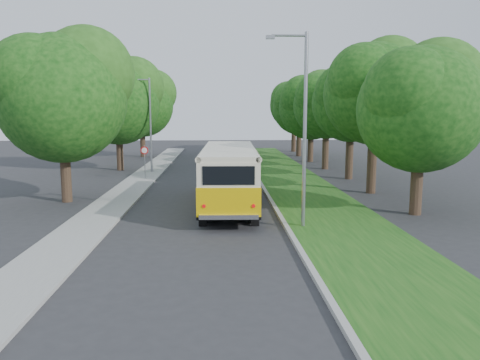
{
  "coord_description": "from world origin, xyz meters",
  "views": [
    {
      "loc": [
        0.79,
        -21.48,
        4.86
      ],
      "look_at": [
        1.84,
        1.51,
        1.5
      ],
      "focal_mm": 35.0,
      "sensor_mm": 36.0,
      "label": 1
    }
  ],
  "objects_px": {
    "lamppost_near": "(303,124)",
    "car_white": "(248,168)",
    "vintage_bus": "(229,177)",
    "car_blue": "(230,159)",
    "car_silver": "(234,178)",
    "car_grey": "(222,152)",
    "lamppost_far": "(149,121)"
  },
  "relations": [
    {
      "from": "car_blue",
      "to": "car_silver",
      "type": "bearing_deg",
      "value": -95.77
    },
    {
      "from": "vintage_bus",
      "to": "car_grey",
      "type": "bearing_deg",
      "value": 91.9
    },
    {
      "from": "car_white",
      "to": "car_blue",
      "type": "bearing_deg",
      "value": 102.04
    },
    {
      "from": "lamppost_near",
      "to": "car_blue",
      "type": "relative_size",
      "value": 1.56
    },
    {
      "from": "lamppost_far",
      "to": "car_grey",
      "type": "xyz_separation_m",
      "value": [
        5.84,
        10.57,
        -3.38
      ]
    },
    {
      "from": "lamppost_near",
      "to": "car_white",
      "type": "relative_size",
      "value": 2.15
    },
    {
      "from": "car_silver",
      "to": "lamppost_far",
      "type": "bearing_deg",
      "value": 137.53
    },
    {
      "from": "car_white",
      "to": "car_blue",
      "type": "height_order",
      "value": "car_blue"
    },
    {
      "from": "lamppost_near",
      "to": "car_blue",
      "type": "xyz_separation_m",
      "value": [
        -2.38,
        22.45,
        -3.62
      ]
    },
    {
      "from": "car_silver",
      "to": "car_white",
      "type": "xyz_separation_m",
      "value": [
        1.21,
        5.15,
        -0.0
      ]
    },
    {
      "from": "lamppost_far",
      "to": "vintage_bus",
      "type": "xyz_separation_m",
      "value": [
        6.01,
        -13.86,
        -2.55
      ]
    },
    {
      "from": "car_silver",
      "to": "car_white",
      "type": "relative_size",
      "value": 0.97
    },
    {
      "from": "car_blue",
      "to": "car_white",
      "type": "bearing_deg",
      "value": -84.87
    },
    {
      "from": "car_white",
      "to": "lamppost_far",
      "type": "bearing_deg",
      "value": 164.98
    },
    {
      "from": "lamppost_near",
      "to": "vintage_bus",
      "type": "bearing_deg",
      "value": 121.95
    },
    {
      "from": "lamppost_near",
      "to": "vintage_bus",
      "type": "relative_size",
      "value": 0.76
    },
    {
      "from": "lamppost_far",
      "to": "car_blue",
      "type": "relative_size",
      "value": 1.46
    },
    {
      "from": "lamppost_near",
      "to": "car_silver",
      "type": "height_order",
      "value": "lamppost_near"
    },
    {
      "from": "car_silver",
      "to": "car_white",
      "type": "bearing_deg",
      "value": 83.09
    },
    {
      "from": "car_silver",
      "to": "car_grey",
      "type": "xyz_separation_m",
      "value": [
        -0.65,
        17.98,
        0.13
      ]
    },
    {
      "from": "car_blue",
      "to": "car_grey",
      "type": "bearing_deg",
      "value": 90.28
    },
    {
      "from": "car_silver",
      "to": "car_blue",
      "type": "height_order",
      "value": "car_blue"
    },
    {
      "from": "lamppost_far",
      "to": "car_silver",
      "type": "bearing_deg",
      "value": -48.78
    },
    {
      "from": "car_blue",
      "to": "car_grey",
      "type": "xyz_separation_m",
      "value": [
        -0.68,
        6.63,
        -0.01
      ]
    },
    {
      "from": "lamppost_far",
      "to": "car_white",
      "type": "height_order",
      "value": "lamppost_far"
    },
    {
      "from": "car_white",
      "to": "car_grey",
      "type": "xyz_separation_m",
      "value": [
        -1.86,
        12.83,
        0.13
      ]
    },
    {
      "from": "lamppost_far",
      "to": "vintage_bus",
      "type": "bearing_deg",
      "value": -66.55
    },
    {
      "from": "lamppost_near",
      "to": "lamppost_far",
      "type": "height_order",
      "value": "lamppost_near"
    },
    {
      "from": "lamppost_far",
      "to": "car_blue",
      "type": "distance_m",
      "value": 8.34
    },
    {
      "from": "vintage_bus",
      "to": "car_grey",
      "type": "relative_size",
      "value": 1.99
    },
    {
      "from": "lamppost_near",
      "to": "car_silver",
      "type": "xyz_separation_m",
      "value": [
        -2.42,
        11.09,
        -3.76
      ]
    },
    {
      "from": "car_white",
      "to": "car_grey",
      "type": "relative_size",
      "value": 0.7
    }
  ]
}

